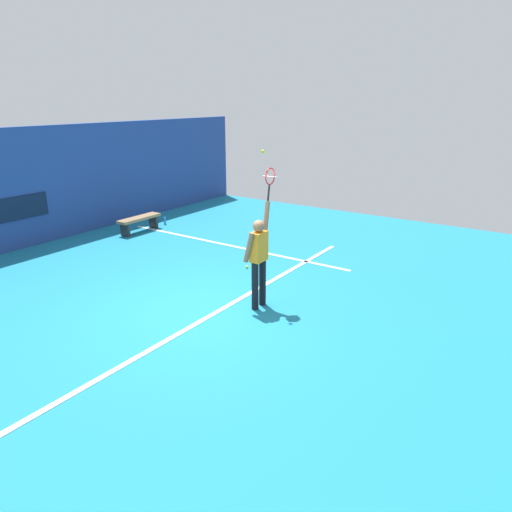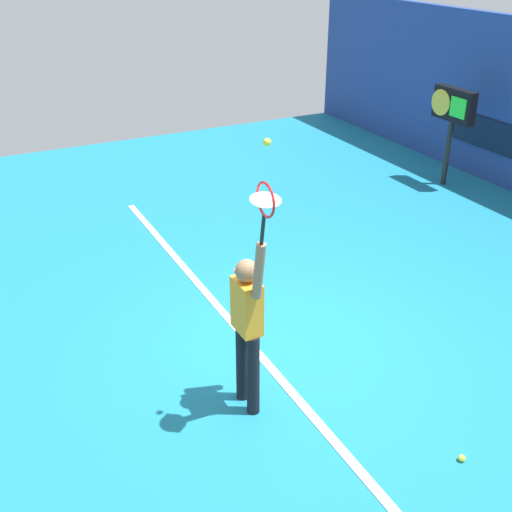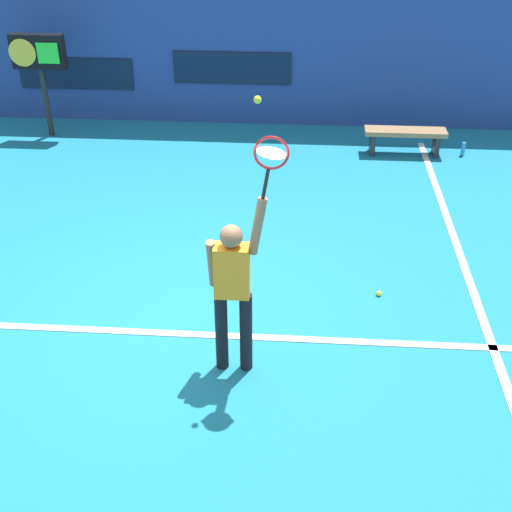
{
  "view_description": "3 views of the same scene",
  "coord_description": "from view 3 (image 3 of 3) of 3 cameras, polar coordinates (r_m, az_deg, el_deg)",
  "views": [
    {
      "loc": [
        -6.07,
        -5.41,
        3.76
      ],
      "look_at": [
        0.66,
        -0.82,
        1.03
      ],
      "focal_mm": 33.2,
      "sensor_mm": 36.0,
      "label": 1
    },
    {
      "loc": [
        5.36,
        -3.1,
        4.38
      ],
      "look_at": [
        0.38,
        -0.56,
        1.51
      ],
      "focal_mm": 44.3,
      "sensor_mm": 36.0,
      "label": 2
    },
    {
      "loc": [
        1.35,
        -6.26,
        4.72
      ],
      "look_at": [
        0.91,
        -0.18,
        0.96
      ],
      "focal_mm": 47.57,
      "sensor_mm": 36.0,
      "label": 3
    }
  ],
  "objects": [
    {
      "name": "court_baseline",
      "position": [
        7.69,
        -6.93,
        -6.49
      ],
      "size": [
        10.0,
        0.1,
        0.01
      ],
      "primitive_type": "cube",
      "color": "white",
      "rests_on": "ground_plane"
    },
    {
      "name": "sponsor_banner_center",
      "position": [
        13.14,
        -2.02,
        15.51
      ],
      "size": [
        2.2,
        0.03,
        0.6
      ],
      "primitive_type": "cube",
      "color": "#0C1933"
    },
    {
      "name": "court_sideline",
      "position": [
        9.76,
        16.37,
        1.32
      ],
      "size": [
        0.1,
        7.0,
        0.01
      ],
      "primitive_type": "cube",
      "color": "white",
      "rests_on": "ground_plane"
    },
    {
      "name": "tennis_ball",
      "position": [
        5.82,
        0.13,
        13.01
      ],
      "size": [
        0.07,
        0.07,
        0.07
      ],
      "primitive_type": "sphere",
      "color": "#CCE033"
    },
    {
      "name": "tennis_racket",
      "position": [
        5.91,
        1.24,
        8.35
      ],
      "size": [
        0.36,
        0.27,
        0.62
      ],
      "color": "black"
    },
    {
      "name": "ground_plane",
      "position": [
        7.96,
        -6.5,
        -5.0
      ],
      "size": [
        18.0,
        18.0,
        0.0
      ],
      "primitive_type": "plane",
      "color": "teal"
    },
    {
      "name": "water_bottle",
      "position": [
        12.49,
        17.02,
        8.6
      ],
      "size": [
        0.07,
        0.07,
        0.24
      ],
      "primitive_type": "cylinder",
      "color": "#338CD8",
      "rests_on": "ground_plane"
    },
    {
      "name": "tennis_player",
      "position": [
        6.6,
        -1.97,
        -2.59
      ],
      "size": [
        0.58,
        0.31,
        1.99
      ],
      "color": "black",
      "rests_on": "ground_plane"
    },
    {
      "name": "sponsor_banner_portside",
      "position": [
        13.82,
        -14.9,
        14.61
      ],
      "size": [
        2.2,
        0.03,
        0.6
      ],
      "primitive_type": "cube",
      "color": "#0C1933"
    },
    {
      "name": "scoreboard_clock",
      "position": [
        13.01,
        -17.81,
        15.65
      ],
      "size": [
        0.96,
        0.2,
        1.85
      ],
      "color": "black",
      "rests_on": "ground_plane"
    },
    {
      "name": "court_bench",
      "position": [
        12.22,
        12.42,
        9.85
      ],
      "size": [
        1.4,
        0.36,
        0.45
      ],
      "color": "olive",
      "rests_on": "ground_plane"
    },
    {
      "name": "spare_ball",
      "position": [
        8.35,
        10.3,
        -3.1
      ],
      "size": [
        0.07,
        0.07,
        0.07
      ],
      "primitive_type": "sphere",
      "color": "#CCE033",
      "rests_on": "ground_plane"
    },
    {
      "name": "back_wall",
      "position": [
        13.13,
        -2.0,
        17.58
      ],
      "size": [
        18.0,
        0.2,
        3.07
      ],
      "primitive_type": "cube",
      "color": "navy",
      "rests_on": "ground_plane"
    }
  ]
}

